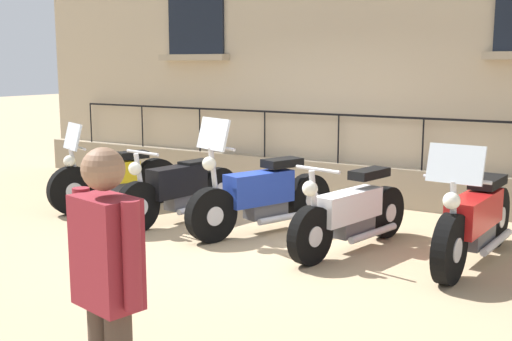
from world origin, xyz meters
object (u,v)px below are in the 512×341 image
at_px(motorcycle_yellow, 114,180).
at_px(motorcycle_red, 475,221).
at_px(motorcycle_black, 180,190).
at_px(motorcycle_blue, 261,196).
at_px(motorcycle_white, 351,214).
at_px(pedestrian_walking, 108,286).

height_order(motorcycle_yellow, motorcycle_red, motorcycle_red).
bearing_deg(motorcycle_red, motorcycle_black, -87.54).
distance_m(motorcycle_blue, motorcycle_red, 2.49).
xyz_separation_m(motorcycle_white, pedestrian_walking, (4.06, 0.34, 0.51)).
bearing_deg(motorcycle_black, motorcycle_blue, 94.76).
distance_m(motorcycle_yellow, motorcycle_red, 4.90).
xyz_separation_m(motorcycle_yellow, pedestrian_walking, (4.24, 3.98, 0.50)).
xyz_separation_m(motorcycle_white, motorcycle_red, (-0.21, 1.26, 0.04)).
relative_size(motorcycle_yellow, motorcycle_red, 0.82).
bearing_deg(motorcycle_yellow, motorcycle_white, 87.06).
bearing_deg(motorcycle_white, motorcycle_blue, -97.14).
bearing_deg(pedestrian_walking, motorcycle_white, -175.25).
relative_size(motorcycle_blue, motorcycle_red, 0.92).
distance_m(motorcycle_yellow, motorcycle_blue, 2.41).
distance_m(motorcycle_yellow, motorcycle_white, 3.64).
bearing_deg(motorcycle_black, motorcycle_red, 92.46).
bearing_deg(pedestrian_walking, motorcycle_black, -146.48).
distance_m(motorcycle_black, motorcycle_white, 2.39).
xyz_separation_m(motorcycle_black, motorcycle_blue, (-0.10, 1.16, 0.02)).
height_order(motorcycle_black, motorcycle_white, motorcycle_white).
relative_size(motorcycle_black, motorcycle_blue, 0.99).
bearing_deg(motorcycle_white, pedestrian_walking, 4.75).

